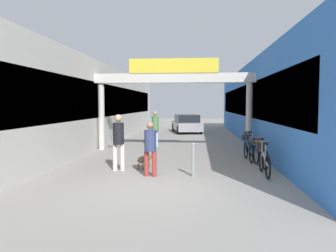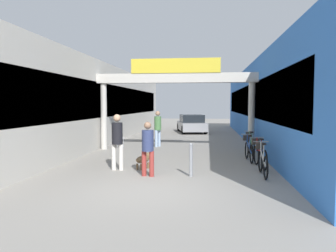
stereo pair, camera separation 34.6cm
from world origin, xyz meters
The scene contains 15 objects.
ground_plane centered at (0.00, 0.00, 0.00)m, with size 80.00×80.00×0.00m, color gray.
storefront_left centered at (-5.09, 11.00, 2.08)m, with size 3.00×26.00×4.16m.
storefront_right centered at (5.09, 11.00, 2.08)m, with size 3.00×26.00×4.16m.
arcade_sign_gateway centered at (0.00, 6.90, 2.93)m, with size 7.40×0.47×4.11m.
pedestrian_with_dog centered at (-1.40, 2.26, 1.02)m, with size 0.39×0.36×1.78m.
pedestrian_companion centered at (-0.28, 1.49, 0.90)m, with size 0.41×0.41×1.59m.
pedestrian_carrying_crate centered at (-1.00, 8.13, 1.01)m, with size 0.46×0.46×1.76m.
dog_on_leash centered at (-0.62, 2.57, 0.31)m, with size 0.52×0.71×0.50m.
bicycle_silver_nearest centered at (3.05, 2.06, 0.44)m, with size 0.46×1.69×0.98m.
bicycle_red_second centered at (3.16, 3.35, 0.44)m, with size 0.46×1.69×0.98m.
bicycle_blue_third centered at (2.95, 4.54, 0.44)m, with size 0.46×1.69×0.98m.
bicycle_green_farthest centered at (3.21, 6.00, 0.44)m, with size 0.46×1.69×0.98m.
bollard_post_metal centered at (0.96, 1.59, 0.50)m, with size 0.10×0.10×0.98m.
cafe_chair_aluminium_nearer centered at (-2.90, 7.55, 0.54)m, with size 0.57×0.57×0.89m.
parked_car_silver centered at (0.26, 16.52, 0.64)m, with size 2.49×4.26×1.33m.
Camera 2 is at (1.42, -7.78, 2.09)m, focal length 35.00 mm.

